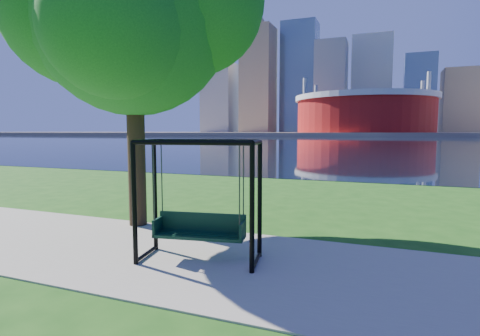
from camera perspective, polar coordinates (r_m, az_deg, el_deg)
The scene contains 8 objects.
ground at distance 7.72m, azimuth -1.95°, elevation -12.91°, with size 900.00×900.00×0.00m, color #1E5114.
path at distance 7.28m, azimuth -3.55°, elevation -13.94°, with size 120.00×4.00×0.03m, color #9E937F.
river at distance 108.79m, azimuth 19.81°, elevation 3.95°, with size 900.00×180.00×0.02m, color black.
far_bank at distance 312.74m, azimuth 20.84°, elevation 4.93°, with size 900.00×228.00×2.00m, color #937F60.
stadium at distance 242.36m, azimuth 18.40°, elevation 8.06°, with size 83.00×83.00×32.00m.
skyline at distance 327.91m, azimuth 20.32°, elevation 11.07°, with size 392.00×66.00×96.50m.
swing at distance 7.07m, azimuth -6.20°, elevation -5.35°, with size 2.38×1.34×2.30m.
park_tree at distance 10.46m, azimuth -16.09°, elevation 21.93°, with size 6.30×5.69×7.82m.
Camera 1 is at (2.90, -6.73, 2.45)m, focal length 28.00 mm.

